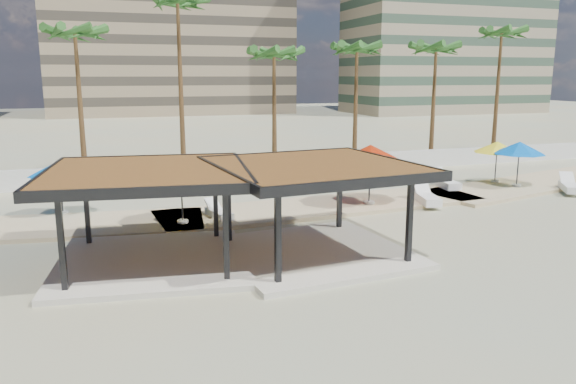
# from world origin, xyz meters

# --- Properties ---
(ground) EXTENTS (200.00, 200.00, 0.00)m
(ground) POSITION_xyz_m (0.00, 0.00, 0.00)
(ground) COLOR tan
(ground) RESTS_ON ground
(promenade) EXTENTS (44.45, 7.97, 0.24)m
(promenade) POSITION_xyz_m (2.00, 7.67, 0.06)
(promenade) COLOR #C6B284
(promenade) RESTS_ON ground
(boundary_wall) EXTENTS (56.00, 0.30, 1.20)m
(boundary_wall) POSITION_xyz_m (0.00, 16.00, 0.60)
(boundary_wall) COLOR silver
(boundary_wall) RESTS_ON ground
(building_mid) EXTENTS (38.00, 16.00, 30.40)m
(building_mid) POSITION_xyz_m (4.00, 78.00, 14.27)
(building_mid) COLOR #847259
(building_mid) RESTS_ON ground
(building_east) EXTENTS (32.00, 15.00, 36.40)m
(building_east) POSITION_xyz_m (48.00, 66.00, 17.27)
(building_east) COLOR gray
(building_east) RESTS_ON ground
(pavilion_central) EXTENTS (7.06, 7.06, 3.30)m
(pavilion_central) POSITION_xyz_m (-1.19, 0.53, 1.97)
(pavilion_central) COLOR beige
(pavilion_central) RESTS_ON ground
(pavilion_west) EXTENTS (7.28, 7.28, 3.28)m
(pavilion_west) POSITION_xyz_m (-6.71, 1.37, 1.96)
(pavilion_west) COLOR beige
(pavilion_west) RESTS_ON ground
(umbrella_b) EXTENTS (2.80, 2.80, 2.40)m
(umbrella_b) POSITION_xyz_m (-5.01, 5.80, 2.24)
(umbrella_b) COLOR beige
(umbrella_b) RESTS_ON promenade
(umbrella_c) EXTENTS (4.05, 4.05, 2.85)m
(umbrella_c) POSITION_xyz_m (4.02, 6.49, 2.63)
(umbrella_c) COLOR beige
(umbrella_c) RESTS_ON promenade
(umbrella_d) EXTENTS (3.30, 3.30, 2.49)m
(umbrella_d) POSITION_xyz_m (13.76, 7.71, 2.32)
(umbrella_d) COLOR beige
(umbrella_d) RESTS_ON promenade
(umbrella_e) EXTENTS (2.94, 2.94, 2.35)m
(umbrella_e) POSITION_xyz_m (13.50, 9.20, 2.20)
(umbrella_e) COLOR beige
(umbrella_e) RESTS_ON promenade
(umbrella_f) EXTENTS (3.01, 3.01, 2.38)m
(umbrella_f) POSITION_xyz_m (-9.86, 9.20, 2.23)
(umbrella_f) COLOR beige
(umbrella_f) RESTS_ON promenade
(lounger_a) EXTENTS (0.99, 1.98, 0.72)m
(lounger_a) POSITION_xyz_m (-3.38, 6.27, 0.35)
(lounger_a) COLOR white
(lounger_a) RESTS_ON promenade
(lounger_b) EXTENTS (1.09, 2.51, 0.92)m
(lounger_b) POSITION_xyz_m (9.92, 8.90, 0.40)
(lounger_b) COLOR white
(lounger_b) RESTS_ON promenade
(lounger_c) EXTENTS (1.31, 2.48, 0.90)m
(lounger_c) POSITION_xyz_m (6.80, 5.85, 0.40)
(lounger_c) COLOR white
(lounger_c) RESTS_ON promenade
(lounger_d) EXTENTS (1.81, 2.29, 0.85)m
(lounger_d) POSITION_xyz_m (15.65, 5.84, 0.39)
(lounger_d) COLOR white
(lounger_d) RESTS_ON promenade
(palm_c) EXTENTS (3.00, 3.00, 9.45)m
(palm_c) POSITION_xyz_m (-9.00, 18.10, 8.27)
(palm_c) COLOR brown
(palm_c) RESTS_ON ground
(palm_d) EXTENTS (3.00, 3.00, 11.44)m
(palm_d) POSITION_xyz_m (-3.00, 18.90, 10.13)
(palm_d) COLOR brown
(palm_d) RESTS_ON ground
(palm_e) EXTENTS (3.00, 3.00, 8.41)m
(palm_e) POSITION_xyz_m (3.00, 18.40, 7.30)
(palm_e) COLOR brown
(palm_e) RESTS_ON ground
(palm_f) EXTENTS (3.00, 3.00, 8.81)m
(palm_f) POSITION_xyz_m (9.00, 18.60, 7.68)
(palm_f) COLOR brown
(palm_f) RESTS_ON ground
(palm_g) EXTENTS (3.00, 3.00, 8.93)m
(palm_g) POSITION_xyz_m (15.00, 18.20, 7.79)
(palm_g) COLOR brown
(palm_g) RESTS_ON ground
(palm_h) EXTENTS (3.00, 3.00, 10.15)m
(palm_h) POSITION_xyz_m (21.00, 18.80, 8.94)
(palm_h) COLOR brown
(palm_h) RESTS_ON ground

